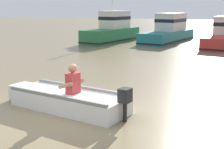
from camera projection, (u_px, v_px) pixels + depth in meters
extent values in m
plane|color=#7A6B4C|center=(64.00, 117.00, 7.55)|extent=(120.00, 120.00, 0.00)
cube|color=white|center=(69.00, 101.00, 8.10)|extent=(3.16, 1.30, 0.44)
cube|color=white|center=(22.00, 91.00, 9.02)|extent=(0.44, 0.63, 0.42)
cube|color=gray|center=(55.00, 96.00, 7.63)|extent=(3.04, 0.27, 0.08)
cube|color=gray|center=(81.00, 87.00, 8.47)|extent=(3.04, 0.27, 0.08)
cube|color=white|center=(72.00, 95.00, 8.01)|extent=(0.34, 1.03, 0.06)
cylinder|color=black|center=(125.00, 110.00, 7.22)|extent=(0.11, 0.11, 0.54)
cube|color=black|center=(125.00, 95.00, 7.15)|extent=(0.26, 0.29, 0.32)
cube|color=#B23333|center=(73.00, 83.00, 7.92)|extent=(0.24, 0.35, 0.52)
sphere|color=#9E7051|center=(73.00, 68.00, 7.85)|extent=(0.22, 0.22, 0.22)
cylinder|color=#9E7051|center=(66.00, 86.00, 7.77)|extent=(0.43, 0.12, 0.23)
cylinder|color=#9E7051|center=(77.00, 82.00, 8.14)|extent=(0.43, 0.12, 0.23)
cube|color=#287042|center=(111.00, 35.00, 23.61)|extent=(1.98, 5.75, 0.99)
cube|color=black|center=(111.00, 40.00, 23.67)|extent=(2.02, 5.79, 0.10)
cube|color=silver|center=(115.00, 20.00, 23.80)|extent=(1.45, 2.44, 1.20)
cube|color=black|center=(115.00, 18.00, 23.77)|extent=(1.48, 2.48, 0.24)
cube|color=white|center=(115.00, 11.00, 23.67)|extent=(1.52, 2.57, 0.08)
cylinder|color=silver|center=(112.00, 7.00, 23.30)|extent=(0.10, 0.10, 3.11)
cube|color=#1E727A|center=(168.00, 36.00, 23.72)|extent=(2.12, 6.61, 0.81)
cube|color=black|center=(167.00, 40.00, 23.78)|extent=(2.16, 6.65, 0.10)
cube|color=silver|center=(171.00, 22.00, 24.01)|extent=(1.56, 2.80, 1.22)
cube|color=black|center=(171.00, 20.00, 23.97)|extent=(1.59, 2.83, 0.24)
cube|color=white|center=(171.00, 14.00, 23.87)|extent=(1.64, 2.94, 0.08)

